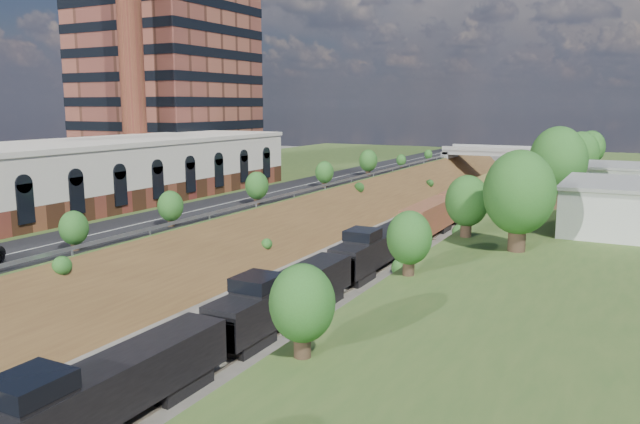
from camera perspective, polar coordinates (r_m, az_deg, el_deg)
platform_left at (r=89.77m, az=-13.11°, el=1.01°), size 44.00×180.00×5.00m
embankment_left at (r=77.88m, az=-0.63°, el=-1.92°), size 10.00×180.00×10.00m
embankment_right at (r=70.46m, az=15.38°, el=-3.54°), size 10.00×180.00×10.00m
rail_left_track at (r=74.35m, az=5.10°, el=-2.46°), size 1.58×180.00×0.18m
rail_right_track at (r=72.58m, az=8.90°, el=-2.84°), size 1.58×180.00×0.18m
road at (r=79.21m, az=-3.51°, el=1.97°), size 8.00×180.00×0.10m
guardrail at (r=76.95m, az=-0.97°, el=2.13°), size 0.10×171.00×0.70m
commercial_building at (r=70.05m, az=-21.91°, el=3.09°), size 14.30×62.30×7.00m
smokestack at (r=88.31m, az=-16.98°, el=15.36°), size 3.20×3.20×40.00m
overpass at (r=132.06m, az=16.58°, el=4.67°), size 24.50×8.30×7.40m
white_building_near at (r=59.89m, az=25.78°, el=0.33°), size 9.00×12.00×4.00m
white_building_far at (r=81.74m, az=25.98°, el=2.47°), size 8.00×10.00×3.60m
tree_right_large at (r=48.32m, az=17.76°, el=1.65°), size 5.25×5.25×7.61m
tree_left_crest at (r=46.61m, az=-25.50°, el=-2.06°), size 2.45×2.45×3.55m
freight_train at (r=82.00m, az=11.30°, el=0.20°), size 2.76×126.69×4.55m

